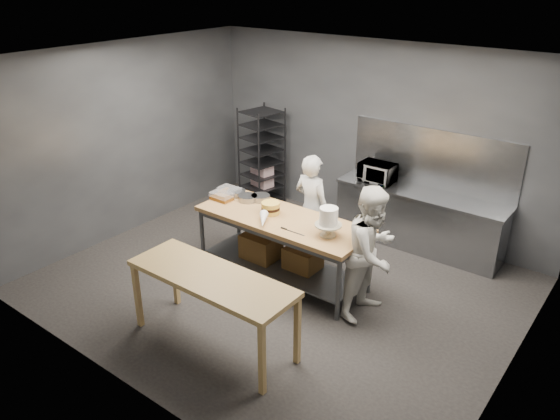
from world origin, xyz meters
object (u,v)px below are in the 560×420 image
(near_counter, at_px, (212,282))
(chef_right, at_px, (372,252))
(chef_behind, at_px, (312,208))
(microwave, at_px, (377,172))
(work_table, at_px, (281,240))
(speed_rack, at_px, (262,157))
(frosted_cake_stand, at_px, (329,219))
(layer_cake, at_px, (271,208))

(near_counter, bearing_deg, chef_right, 55.95)
(chef_behind, height_order, microwave, chef_behind)
(microwave, bearing_deg, chef_behind, -105.72)
(work_table, xyz_separation_m, speed_rack, (-1.87, 1.91, 0.28))
(near_counter, relative_size, microwave, 3.69)
(speed_rack, height_order, chef_behind, speed_rack)
(near_counter, relative_size, speed_rack, 1.14)
(microwave, height_order, frosted_cake_stand, frosted_cake_stand)
(work_table, xyz_separation_m, frosted_cake_stand, (0.80, -0.08, 0.58))
(frosted_cake_stand, bearing_deg, near_counter, -108.33)
(chef_right, bearing_deg, layer_cake, 93.82)
(frosted_cake_stand, height_order, layer_cake, frosted_cake_stand)
(work_table, distance_m, near_counter, 1.68)
(chef_behind, distance_m, layer_cake, 0.76)
(microwave, relative_size, frosted_cake_stand, 1.43)
(work_table, bearing_deg, microwave, 79.35)
(microwave, xyz_separation_m, frosted_cake_stand, (0.43, -2.07, 0.10))
(microwave, bearing_deg, work_table, -100.65)
(speed_rack, distance_m, layer_cake, 2.55)
(chef_right, distance_m, layer_cake, 1.57)
(microwave, bearing_deg, layer_cake, -105.53)
(work_table, bearing_deg, frosted_cake_stand, -6.00)
(work_table, distance_m, speed_rack, 2.69)
(frosted_cake_stand, bearing_deg, microwave, 101.67)
(chef_right, relative_size, microwave, 3.12)
(chef_behind, xyz_separation_m, chef_right, (1.37, -0.72, 0.04))
(frosted_cake_stand, bearing_deg, speed_rack, 143.32)
(near_counter, height_order, frosted_cake_stand, frosted_cake_stand)
(chef_behind, relative_size, chef_right, 0.95)
(near_counter, xyz_separation_m, speed_rack, (-2.16, 3.54, 0.04))
(chef_behind, bearing_deg, microwave, -101.28)
(work_table, height_order, frosted_cake_stand, frosted_cake_stand)
(near_counter, bearing_deg, frosted_cake_stand, 71.67)
(microwave, bearing_deg, chef_right, -63.06)
(chef_behind, relative_size, frosted_cake_stand, 4.24)
(chef_behind, height_order, frosted_cake_stand, chef_behind)
(speed_rack, height_order, frosted_cake_stand, speed_rack)
(work_table, xyz_separation_m, chef_behind, (0.02, 0.72, 0.23))
(chef_behind, bearing_deg, chef_right, 156.66)
(chef_right, bearing_deg, work_table, 94.09)
(frosted_cake_stand, bearing_deg, layer_cake, 174.60)
(near_counter, distance_m, speed_rack, 4.15)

